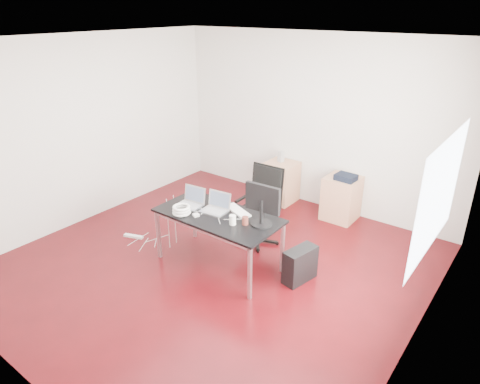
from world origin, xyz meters
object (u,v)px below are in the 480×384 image
Objects in this scene: filing_cabinet_right at (341,198)px; pc_tower at (300,265)px; office_chair at (261,202)px; filing_cabinet_left at (281,182)px; desk at (218,218)px.

filing_cabinet_right is 1.90m from pc_tower.
office_chair is 1.49m from filing_cabinet_right.
office_chair is 2.40× the size of pc_tower.
pc_tower is at bearing -52.10° from filing_cabinet_left.
filing_cabinet_left is (-0.50, 1.33, -0.26)m from office_chair.
office_chair is 1.44m from filing_cabinet_left.
filing_cabinet_left is 1.00× the size of filing_cabinet_right.
desk is 3.56× the size of pc_tower.
pc_tower is (1.03, 0.33, -0.46)m from desk.
filing_cabinet_left is at bearing 108.50° from office_chair.
desk reaches higher than filing_cabinet_left.
office_chair reaches higher than filing_cabinet_left.
desk is 2.26m from filing_cabinet_left.
filing_cabinet_right is at bearing 112.04° from pc_tower.
office_chair reaches higher than desk.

